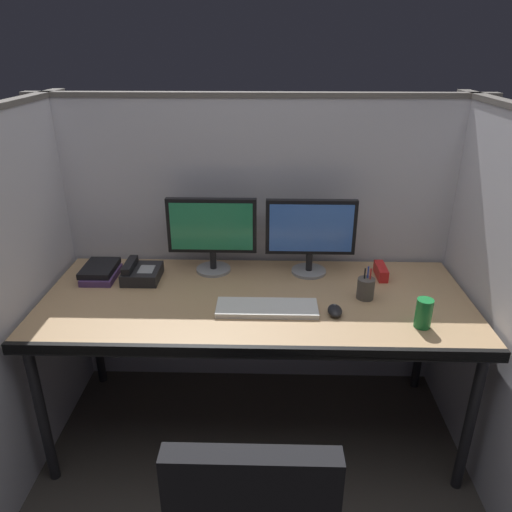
{
  "coord_description": "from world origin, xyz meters",
  "views": [
    {
      "loc": [
        0.05,
        -1.62,
        1.79
      ],
      "look_at": [
        0.0,
        0.35,
        0.92
      ],
      "focal_mm": 34.25,
      "sensor_mm": 36.0,
      "label": 1
    }
  ],
  "objects_px": {
    "desk": "(256,308)",
    "desk_phone": "(141,273)",
    "keyboard_main": "(267,308)",
    "book_stack": "(101,272)",
    "soda_can": "(424,313)",
    "pen_cup": "(366,288)",
    "monitor_right": "(311,232)",
    "red_stapler": "(381,271)",
    "computer_mouse": "(335,311)",
    "monitor_left": "(212,230)"
  },
  "relations": [
    {
      "from": "monitor_left",
      "to": "pen_cup",
      "type": "bearing_deg",
      "value": -20.47
    },
    {
      "from": "desk",
      "to": "book_stack",
      "type": "distance_m",
      "value": 0.78
    },
    {
      "from": "monitor_right",
      "to": "pen_cup",
      "type": "distance_m",
      "value": 0.38
    },
    {
      "from": "desk",
      "to": "red_stapler",
      "type": "relative_size",
      "value": 12.67
    },
    {
      "from": "keyboard_main",
      "to": "monitor_right",
      "type": "bearing_deg",
      "value": 61.44
    },
    {
      "from": "desk",
      "to": "pen_cup",
      "type": "height_order",
      "value": "pen_cup"
    },
    {
      "from": "keyboard_main",
      "to": "desk_phone",
      "type": "distance_m",
      "value": 0.67
    },
    {
      "from": "computer_mouse",
      "to": "soda_can",
      "type": "bearing_deg",
      "value": -14.51
    },
    {
      "from": "book_stack",
      "to": "pen_cup",
      "type": "distance_m",
      "value": 1.25
    },
    {
      "from": "book_stack",
      "to": "monitor_right",
      "type": "bearing_deg",
      "value": 4.37
    },
    {
      "from": "monitor_left",
      "to": "soda_can",
      "type": "height_order",
      "value": "monitor_left"
    },
    {
      "from": "computer_mouse",
      "to": "soda_can",
      "type": "xyz_separation_m",
      "value": [
        0.34,
        -0.09,
        0.04
      ]
    },
    {
      "from": "red_stapler",
      "to": "keyboard_main",
      "type": "bearing_deg",
      "value": -148.22
    },
    {
      "from": "computer_mouse",
      "to": "red_stapler",
      "type": "xyz_separation_m",
      "value": [
        0.27,
        0.36,
        0.01
      ]
    },
    {
      "from": "monitor_right",
      "to": "red_stapler",
      "type": "relative_size",
      "value": 2.87
    },
    {
      "from": "pen_cup",
      "to": "monitor_right",
      "type": "bearing_deg",
      "value": 132.25
    },
    {
      "from": "keyboard_main",
      "to": "red_stapler",
      "type": "bearing_deg",
      "value": 31.78
    },
    {
      "from": "pen_cup",
      "to": "red_stapler",
      "type": "bearing_deg",
      "value": 62.54
    },
    {
      "from": "desk",
      "to": "desk_phone",
      "type": "bearing_deg",
      "value": 162.07
    },
    {
      "from": "soda_can",
      "to": "red_stapler",
      "type": "relative_size",
      "value": 0.81
    },
    {
      "from": "monitor_right",
      "to": "computer_mouse",
      "type": "xyz_separation_m",
      "value": [
        0.08,
        -0.4,
        -0.2
      ]
    },
    {
      "from": "desk",
      "to": "red_stapler",
      "type": "xyz_separation_m",
      "value": [
        0.6,
        0.24,
        0.08
      ]
    },
    {
      "from": "monitor_left",
      "to": "pen_cup",
      "type": "height_order",
      "value": "monitor_left"
    },
    {
      "from": "desk",
      "to": "pen_cup",
      "type": "bearing_deg",
      "value": 2.28
    },
    {
      "from": "desk",
      "to": "monitor_left",
      "type": "height_order",
      "value": "monitor_left"
    },
    {
      "from": "desk",
      "to": "soda_can",
      "type": "relative_size",
      "value": 15.57
    },
    {
      "from": "keyboard_main",
      "to": "book_stack",
      "type": "bearing_deg",
      "value": 159.73
    },
    {
      "from": "soda_can",
      "to": "pen_cup",
      "type": "height_order",
      "value": "pen_cup"
    },
    {
      "from": "monitor_right",
      "to": "pen_cup",
      "type": "xyz_separation_m",
      "value": [
        0.23,
        -0.25,
        -0.17
      ]
    },
    {
      "from": "monitor_left",
      "to": "soda_can",
      "type": "distance_m",
      "value": 1.03
    },
    {
      "from": "desk",
      "to": "desk_phone",
      "type": "relative_size",
      "value": 10.0
    },
    {
      "from": "desk",
      "to": "book_stack",
      "type": "bearing_deg",
      "value": 165.4
    },
    {
      "from": "soda_can",
      "to": "monitor_right",
      "type": "bearing_deg",
      "value": 130.66
    },
    {
      "from": "desk",
      "to": "keyboard_main",
      "type": "xyz_separation_m",
      "value": [
        0.05,
        -0.1,
        0.06
      ]
    },
    {
      "from": "desk_phone",
      "to": "monitor_left",
      "type": "bearing_deg",
      "value": 17.02
    },
    {
      "from": "soda_can",
      "to": "desk_phone",
      "type": "relative_size",
      "value": 0.64
    },
    {
      "from": "monitor_right",
      "to": "keyboard_main",
      "type": "relative_size",
      "value": 1.0
    },
    {
      "from": "monitor_right",
      "to": "keyboard_main",
      "type": "xyz_separation_m",
      "value": [
        -0.2,
        -0.38,
        -0.2
      ]
    },
    {
      "from": "red_stapler",
      "to": "monitor_left",
      "type": "bearing_deg",
      "value": 177.02
    },
    {
      "from": "desk",
      "to": "monitor_right",
      "type": "distance_m",
      "value": 0.46
    },
    {
      "from": "book_stack",
      "to": "pen_cup",
      "type": "relative_size",
      "value": 1.51
    },
    {
      "from": "desk",
      "to": "red_stapler",
      "type": "height_order",
      "value": "red_stapler"
    },
    {
      "from": "soda_can",
      "to": "desk_phone",
      "type": "xyz_separation_m",
      "value": [
        -1.23,
        0.39,
        -0.03
      ]
    },
    {
      "from": "book_stack",
      "to": "soda_can",
      "type": "distance_m",
      "value": 1.49
    },
    {
      "from": "soda_can",
      "to": "book_stack",
      "type": "bearing_deg",
      "value": 164.02
    },
    {
      "from": "desk",
      "to": "computer_mouse",
      "type": "relative_size",
      "value": 19.79
    },
    {
      "from": "book_stack",
      "to": "desk",
      "type": "bearing_deg",
      "value": -14.6
    },
    {
      "from": "computer_mouse",
      "to": "soda_can",
      "type": "distance_m",
      "value": 0.35
    },
    {
      "from": "monitor_left",
      "to": "red_stapler",
      "type": "distance_m",
      "value": 0.84
    },
    {
      "from": "book_stack",
      "to": "red_stapler",
      "type": "distance_m",
      "value": 1.36
    }
  ]
}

